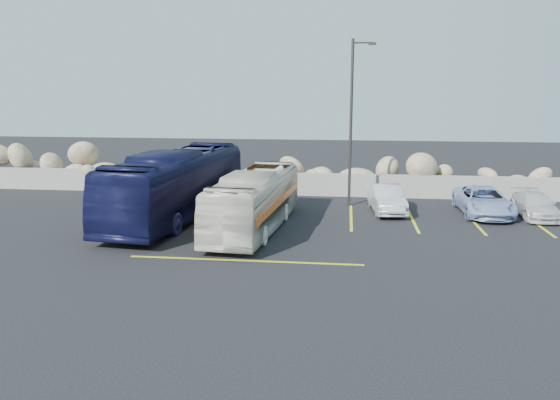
# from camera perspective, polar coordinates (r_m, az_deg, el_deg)

# --- Properties ---
(ground) EXTENTS (90.00, 90.00, 0.00)m
(ground) POSITION_cam_1_polar(r_m,az_deg,el_deg) (18.21, -0.71, -6.67)
(ground) COLOR black
(ground) RESTS_ON ground
(seawall) EXTENTS (60.00, 0.40, 1.20)m
(seawall) POSITION_cam_1_polar(r_m,az_deg,el_deg) (29.67, 2.39, 1.66)
(seawall) COLOR gray
(seawall) RESTS_ON ground
(riprap_pile) EXTENTS (54.00, 2.80, 2.60)m
(riprap_pile) POSITION_cam_1_polar(r_m,az_deg,el_deg) (30.74, 2.58, 3.33)
(riprap_pile) COLOR #927B60
(riprap_pile) RESTS_ON ground
(parking_lines) EXTENTS (18.16, 9.36, 0.01)m
(parking_lines) POSITION_cam_1_polar(r_m,az_deg,el_deg) (23.52, 12.45, -2.72)
(parking_lines) COLOR gold
(parking_lines) RESTS_ON ground
(lamppost) EXTENTS (1.14, 0.18, 8.00)m
(lamppost) POSITION_cam_1_polar(r_m,az_deg,el_deg) (26.67, 7.55, 8.45)
(lamppost) COLOR #2E2C29
(lamppost) RESTS_ON ground
(vintage_bus) EXTENTS (2.78, 8.81, 2.41)m
(vintage_bus) POSITION_cam_1_polar(r_m,az_deg,el_deg) (22.36, -2.64, -0.03)
(vintage_bus) COLOR beige
(vintage_bus) RESTS_ON ground
(tour_coach) EXTENTS (3.73, 11.13, 3.04)m
(tour_coach) POSITION_cam_1_polar(r_m,az_deg,el_deg) (24.66, -10.68, 1.61)
(tour_coach) COLOR #0F1134
(tour_coach) RESTS_ON ground
(car_b) EXTENTS (1.72, 3.94, 1.26)m
(car_b) POSITION_cam_1_polar(r_m,az_deg,el_deg) (26.03, 11.09, 0.12)
(car_b) COLOR silver
(car_b) RESTS_ON ground
(car_c) EXTENTS (1.55, 3.72, 1.07)m
(car_c) POSITION_cam_1_polar(r_m,az_deg,el_deg) (27.15, 25.10, -0.50)
(car_c) COLOR beige
(car_c) RESTS_ON ground
(car_d) EXTENTS (2.13, 4.56, 1.26)m
(car_d) POSITION_cam_1_polar(r_m,az_deg,el_deg) (26.70, 20.51, -0.12)
(car_d) COLOR #93A6D1
(car_d) RESTS_ON ground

